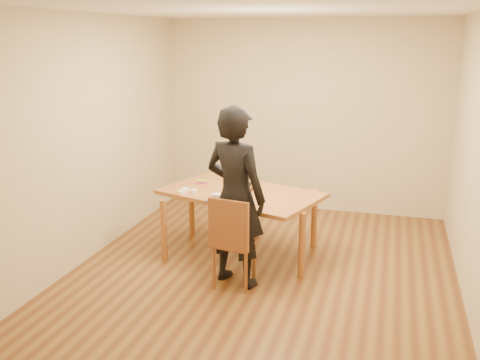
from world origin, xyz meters
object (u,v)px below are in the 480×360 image
(dining_table, at_px, (241,193))
(person, at_px, (235,197))
(dining_chair, at_px, (234,242))
(cake_plate, at_px, (241,189))
(cake, at_px, (241,186))

(dining_table, bearing_deg, person, -60.51)
(dining_table, relative_size, dining_chair, 4.49)
(dining_chair, relative_size, person, 0.21)
(dining_table, bearing_deg, cake_plate, 124.92)
(dining_table, distance_m, cake_plate, 0.06)
(dining_table, distance_m, dining_chair, 0.84)
(cake, xyz_separation_m, person, (0.17, -0.78, 0.11))
(dining_table, xyz_separation_m, dining_chair, (0.15, -0.78, -0.28))
(person, bearing_deg, cake_plate, -59.58)
(dining_table, height_order, person, person)
(cake_plate, bearing_deg, dining_table, -72.96)
(dining_chair, height_order, cake, cake)
(cake_plate, relative_size, cake, 1.33)
(person, bearing_deg, cake, -59.58)
(cake, bearing_deg, person, -78.03)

